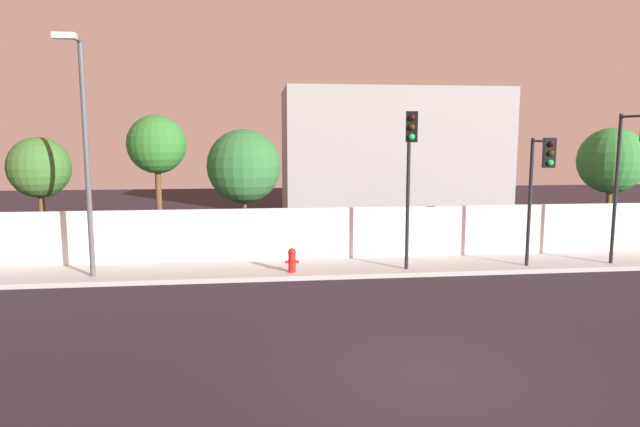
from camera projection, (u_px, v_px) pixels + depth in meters
The scene contains 13 objects.
ground_plane at pixel (429, 373), 10.21m from camera, with size 80.00×80.00×0.00m, color #271D26.
sidewalk at pixel (352, 268), 18.27m from camera, with size 36.00×2.40×0.15m, color #A4A4A4.
perimeter_wall at pixel (346, 233), 19.41m from camera, with size 36.00×0.18×1.80m, color white.
traffic_light_left at pixel (540, 174), 17.15m from camera, with size 0.38×1.56×4.22m.
traffic_light_center at pixel (410, 158), 16.72m from camera, with size 0.50×1.41×4.98m.
traffic_light_right at pixel (632, 156), 17.67m from camera, with size 0.46×1.24×5.01m.
street_lamp_curbside at pixel (84, 141), 16.13m from camera, with size 0.60×1.63×7.05m.
fire_hydrant at pixel (292, 259), 17.32m from camera, with size 0.44×0.26×0.77m.
roadside_tree_leftmost at pixel (39, 168), 19.02m from camera, with size 2.11×2.11×4.41m.
roadside_tree_midleft at pixel (157, 145), 19.38m from camera, with size 2.07×2.07×5.19m.
roadside_tree_midright at pixel (244, 166), 19.83m from camera, with size 2.67×2.67×4.69m.
roadside_tree_rightmost at pixel (611, 161), 21.48m from camera, with size 2.56×2.56×4.78m.
low_building_distant at pixel (392, 151), 33.45m from camera, with size 13.12×6.00×7.29m, color gray.
Camera 1 is at (-3.16, -9.42, 4.31)m, focal length 30.82 mm.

